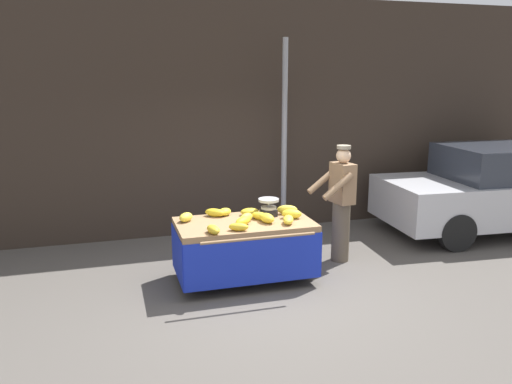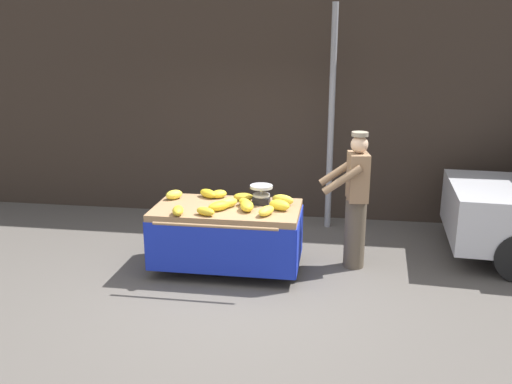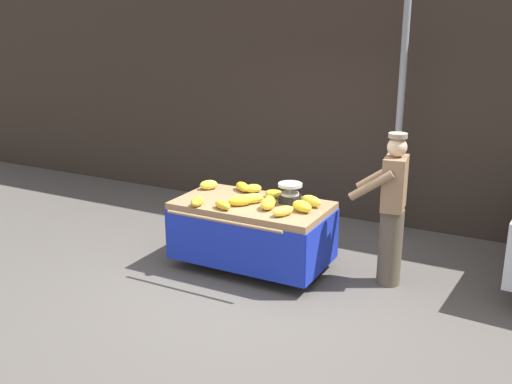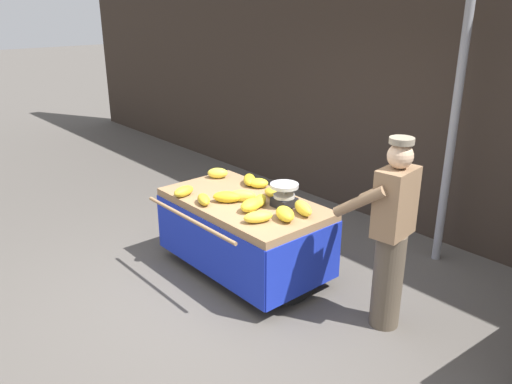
# 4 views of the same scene
# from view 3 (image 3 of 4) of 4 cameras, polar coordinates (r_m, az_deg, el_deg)

# --- Properties ---
(ground_plane) EXTENTS (60.00, 60.00, 0.00)m
(ground_plane) POSITION_cam_3_polar(r_m,az_deg,el_deg) (6.56, -0.75, -9.52)
(ground_plane) COLOR #514C47
(back_wall) EXTENTS (16.00, 0.24, 3.96)m
(back_wall) POSITION_cam_3_polar(r_m,az_deg,el_deg) (8.63, 8.72, 10.45)
(back_wall) COLOR #332821
(back_wall) RESTS_ON ground
(street_pole) EXTENTS (0.09, 0.09, 3.27)m
(street_pole) POSITION_cam_3_polar(r_m,az_deg,el_deg) (7.89, 13.67, 7.06)
(street_pole) COLOR gray
(street_pole) RESTS_ON ground
(banana_cart) EXTENTS (1.79, 1.19, 0.82)m
(banana_cart) POSITION_cam_3_polar(r_m,az_deg,el_deg) (6.91, -0.38, -2.77)
(banana_cart) COLOR #93704C
(banana_cart) RESTS_ON ground
(weighing_scale) EXTENTS (0.28, 0.28, 0.24)m
(weighing_scale) POSITION_cam_3_polar(r_m,az_deg,el_deg) (6.80, 3.30, -0.10)
(weighing_scale) COLOR black
(weighing_scale) RESTS_ON banana_cart
(banana_bunch_0) EXTENTS (0.30, 0.28, 0.11)m
(banana_bunch_0) POSITION_cam_3_polar(r_m,az_deg,el_deg) (7.26, -1.31, 0.51)
(banana_bunch_0) COLOR gold
(banana_bunch_0) RESTS_ON banana_cart
(banana_bunch_1) EXTENTS (0.18, 0.27, 0.10)m
(banana_bunch_1) POSITION_cam_3_polar(r_m,az_deg,el_deg) (6.74, -5.68, -0.90)
(banana_bunch_1) COLOR gold
(banana_bunch_1) RESTS_ON banana_cart
(banana_bunch_2) EXTENTS (0.25, 0.16, 0.10)m
(banana_bunch_2) POSITION_cam_3_polar(r_m,az_deg,el_deg) (7.00, 1.83, -0.17)
(banana_bunch_2) COLOR gold
(banana_bunch_2) RESTS_ON banana_cart
(banana_bunch_3) EXTENTS (0.27, 0.28, 0.12)m
(banana_bunch_3) POSITION_cam_3_polar(r_m,az_deg,el_deg) (6.79, -0.39, -0.63)
(banana_bunch_3) COLOR yellow
(banana_bunch_3) RESTS_ON banana_cart
(banana_bunch_4) EXTENTS (0.23, 0.31, 0.11)m
(banana_bunch_4) POSITION_cam_3_polar(r_m,az_deg,el_deg) (6.39, 2.63, -1.84)
(banana_bunch_4) COLOR yellow
(banana_bunch_4) RESTS_ON banana_cart
(banana_bunch_5) EXTENTS (0.26, 0.25, 0.10)m
(banana_bunch_5) POSITION_cam_3_polar(r_m,az_deg,el_deg) (7.21, -0.29, 0.35)
(banana_bunch_5) COLOR yellow
(banana_bunch_5) RESTS_ON banana_cart
(banana_bunch_6) EXTENTS (0.21, 0.30, 0.12)m
(banana_bunch_6) POSITION_cam_3_polar(r_m,az_deg,el_deg) (6.60, 1.15, -1.14)
(banana_bunch_6) COLOR yellow
(banana_bunch_6) RESTS_ON banana_cart
(banana_bunch_7) EXTENTS (0.30, 0.20, 0.13)m
(banana_bunch_7) POSITION_cam_3_polar(r_m,az_deg,el_deg) (6.71, 5.33, -0.87)
(banana_bunch_7) COLOR yellow
(banana_bunch_7) RESTS_ON banana_cart
(banana_bunch_8) EXTENTS (0.31, 0.25, 0.12)m
(banana_bunch_8) POSITION_cam_3_polar(r_m,az_deg,el_deg) (6.52, 4.45, -1.38)
(banana_bunch_8) COLOR yellow
(banana_bunch_8) RESTS_ON banana_cart
(banana_bunch_9) EXTENTS (0.30, 0.29, 0.11)m
(banana_bunch_9) POSITION_cam_3_polar(r_m,az_deg,el_deg) (6.71, -1.51, -0.86)
(banana_bunch_9) COLOR gold
(banana_bunch_9) RESTS_ON banana_cart
(banana_bunch_10) EXTENTS (0.27, 0.20, 0.10)m
(banana_bunch_10) POSITION_cam_3_polar(r_m,az_deg,el_deg) (6.60, -3.23, -1.26)
(banana_bunch_10) COLOR gold
(banana_bunch_10) RESTS_ON banana_cart
(banana_bunch_11) EXTENTS (0.26, 0.27, 0.12)m
(banana_bunch_11) POSITION_cam_3_polar(r_m,az_deg,el_deg) (7.35, -4.58, 0.70)
(banana_bunch_11) COLOR yellow
(banana_bunch_11) RESTS_ON banana_cart
(banana_bunch_12) EXTENTS (0.25, 0.29, 0.10)m
(banana_bunch_12) POSITION_cam_3_polar(r_m,az_deg,el_deg) (6.74, 1.38, -0.81)
(banana_bunch_12) COLOR yellow
(banana_bunch_12) RESTS_ON banana_cart
(vendor_person) EXTENTS (0.62, 0.57, 1.71)m
(vendor_person) POSITION_cam_3_polar(r_m,az_deg,el_deg) (6.59, 12.92, -1.66)
(vendor_person) COLOR brown
(vendor_person) RESTS_ON ground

